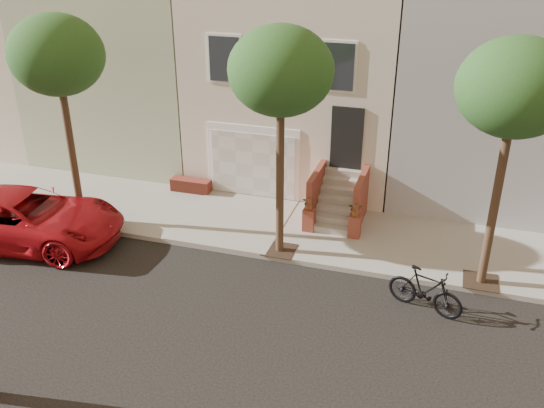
% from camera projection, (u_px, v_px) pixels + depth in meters
% --- Properties ---
extents(ground, '(90.00, 90.00, 0.00)m').
position_uv_depth(ground, '(192.00, 329.00, 13.85)').
color(ground, black).
rests_on(ground, ground).
extents(sidewalk, '(40.00, 3.70, 0.15)m').
position_uv_depth(sidewalk, '(262.00, 225.00, 18.42)').
color(sidewalk, gray).
rests_on(sidewalk, ground).
extents(house_row, '(33.10, 11.70, 7.00)m').
position_uv_depth(house_row, '(310.00, 70.00, 21.88)').
color(house_row, beige).
rests_on(house_row, sidewalk).
extents(tree_left, '(2.70, 2.57, 6.30)m').
position_uv_depth(tree_left, '(57.00, 56.00, 16.37)').
color(tree_left, '#2D2116').
rests_on(tree_left, sidewalk).
extents(tree_mid, '(2.70, 2.57, 6.30)m').
position_uv_depth(tree_mid, '(281.00, 73.00, 14.65)').
color(tree_mid, '#2D2116').
rests_on(tree_mid, sidewalk).
extents(tree_right, '(2.70, 2.57, 6.30)m').
position_uv_depth(tree_right, '(516.00, 89.00, 13.19)').
color(tree_right, '#2D2116').
rests_on(tree_right, sidewalk).
extents(pickup_truck, '(6.06, 3.40, 1.60)m').
position_uv_depth(pickup_truck, '(24.00, 218.00, 17.25)').
color(pickup_truck, '#AD1018').
rests_on(pickup_truck, ground).
extents(motorcycle, '(1.98, 1.14, 1.15)m').
position_uv_depth(motorcycle, '(425.00, 290.00, 14.29)').
color(motorcycle, black).
rests_on(motorcycle, ground).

